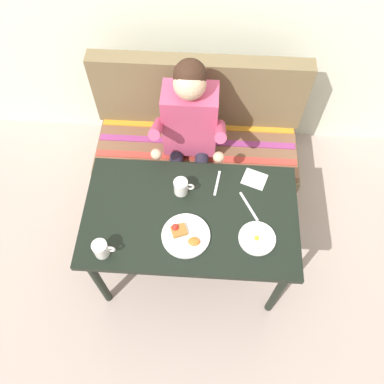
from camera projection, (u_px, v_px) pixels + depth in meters
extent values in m
plane|color=#AA978C|center=(191.00, 262.00, 2.83)|extent=(8.00, 8.00, 0.00)
cube|color=black|center=(190.00, 216.00, 2.22)|extent=(1.20, 0.70, 0.04)
cylinder|color=black|center=(99.00, 281.00, 2.40)|extent=(0.05, 0.05, 0.69)
cylinder|color=black|center=(278.00, 292.00, 2.37)|extent=(0.05, 0.05, 0.69)
cylinder|color=black|center=(114.00, 199.00, 2.70)|extent=(0.05, 0.05, 0.69)
cylinder|color=black|center=(273.00, 207.00, 2.67)|extent=(0.05, 0.05, 0.69)
cube|color=brown|center=(197.00, 163.00, 3.03)|extent=(1.44, 0.56, 0.40)
cube|color=brown|center=(197.00, 145.00, 2.83)|extent=(1.40, 0.52, 0.06)
cube|color=brown|center=(199.00, 92.00, 2.69)|extent=(1.44, 0.12, 0.54)
cube|color=#C63D33|center=(196.00, 158.00, 2.73)|extent=(1.38, 0.05, 0.01)
cube|color=#93387A|center=(197.00, 142.00, 2.80)|extent=(1.38, 0.05, 0.01)
cube|color=orange|center=(198.00, 126.00, 2.87)|extent=(1.38, 0.05, 0.01)
cube|color=#BF4367|center=(190.00, 120.00, 2.52)|extent=(0.34, 0.22, 0.48)
sphere|color=#DBAD89|center=(190.00, 84.00, 2.23)|extent=(0.19, 0.19, 0.19)
sphere|color=#331E14|center=(190.00, 76.00, 2.22)|extent=(0.19, 0.19, 0.19)
cylinder|color=#BF4367|center=(157.00, 128.00, 2.39)|extent=(0.07, 0.29, 0.23)
cylinder|color=#BF4367|center=(220.00, 131.00, 2.38)|extent=(0.07, 0.29, 0.23)
sphere|color=#DBAD89|center=(156.00, 154.00, 2.42)|extent=(0.07, 0.07, 0.07)
sphere|color=#DBAD89|center=(219.00, 157.00, 2.41)|extent=(0.07, 0.07, 0.07)
cylinder|color=#232333|center=(176.00, 163.00, 2.64)|extent=(0.09, 0.34, 0.09)
cylinder|color=#232333|center=(175.00, 204.00, 2.78)|extent=(0.08, 0.08, 0.52)
cube|color=black|center=(176.00, 227.00, 2.95)|extent=(0.09, 0.20, 0.05)
cylinder|color=#232333|center=(201.00, 164.00, 2.64)|extent=(0.09, 0.34, 0.09)
cylinder|color=#232333|center=(200.00, 205.00, 2.77)|extent=(0.08, 0.08, 0.52)
cube|color=black|center=(199.00, 228.00, 2.94)|extent=(0.09, 0.20, 0.05)
cylinder|color=white|center=(186.00, 236.00, 2.13)|extent=(0.26, 0.26, 0.02)
cube|color=#97622A|center=(179.00, 231.00, 2.12)|extent=(0.10, 0.09, 0.02)
sphere|color=red|center=(175.00, 227.00, 2.13)|extent=(0.04, 0.04, 0.04)
ellipsoid|color=#CC6623|center=(194.00, 241.00, 2.09)|extent=(0.06, 0.05, 0.02)
cylinder|color=white|center=(257.00, 238.00, 2.12)|extent=(0.20, 0.20, 0.01)
ellipsoid|color=white|center=(257.00, 237.00, 2.11)|extent=(0.09, 0.08, 0.01)
sphere|color=yellow|center=(257.00, 238.00, 2.10)|extent=(0.03, 0.03, 0.03)
cylinder|color=white|center=(181.00, 187.00, 2.24)|extent=(0.08, 0.08, 0.10)
cylinder|color=brown|center=(181.00, 183.00, 2.20)|extent=(0.07, 0.07, 0.01)
torus|color=white|center=(190.00, 187.00, 2.23)|extent=(0.05, 0.01, 0.05)
cylinder|color=white|center=(101.00, 249.00, 2.04)|extent=(0.08, 0.08, 0.10)
cylinder|color=brown|center=(99.00, 246.00, 2.01)|extent=(0.07, 0.07, 0.01)
torus|color=white|center=(111.00, 249.00, 2.04)|extent=(0.05, 0.01, 0.05)
cube|color=silver|center=(254.00, 179.00, 2.32)|extent=(0.17, 0.15, 0.01)
cube|color=silver|center=(217.00, 183.00, 2.31)|extent=(0.04, 0.17, 0.00)
cube|color=silver|center=(249.00, 206.00, 2.23)|extent=(0.11, 0.18, 0.00)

